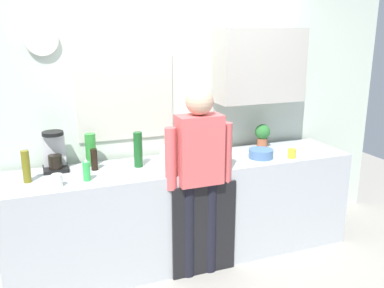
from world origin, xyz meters
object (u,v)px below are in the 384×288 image
at_px(coffee_maker, 54,153).
at_px(storage_canister, 168,156).
at_px(bottle_olive_oil, 26,167).
at_px(cup_white_mug, 57,180).
at_px(potted_plant, 262,134).
at_px(dish_soap, 87,171).
at_px(mixing_bowl, 261,154).
at_px(cup_yellow_cup, 292,153).
at_px(person_at_sink, 199,168).
at_px(bottle_clear_soda, 91,150).
at_px(bottle_dark_sauce, 94,159).
at_px(bottle_green_wine, 138,149).
at_px(bottle_amber_beer, 205,145).

distance_m(coffee_maker, storage_canister, 0.94).
height_order(bottle_olive_oil, cup_white_mug, bottle_olive_oil).
bearing_deg(potted_plant, dish_soap, -168.86).
distance_m(coffee_maker, mixing_bowl, 1.79).
relative_size(mixing_bowl, potted_plant, 0.96).
xyz_separation_m(cup_yellow_cup, person_at_sink, (-0.94, -0.09, 0.01)).
height_order(mixing_bowl, storage_canister, storage_canister).
bearing_deg(bottle_olive_oil, mixing_bowl, -2.81).
bearing_deg(bottle_clear_soda, cup_white_mug, -126.71).
bearing_deg(bottle_dark_sauce, dish_soap, -111.68).
bearing_deg(bottle_green_wine, bottle_amber_beer, 3.59).
distance_m(bottle_dark_sauce, dish_soap, 0.25).
xyz_separation_m(bottle_amber_beer, cup_yellow_cup, (0.72, -0.30, -0.07)).
relative_size(cup_yellow_cup, potted_plant, 0.37).
xyz_separation_m(bottle_olive_oil, dish_soap, (0.43, -0.13, -0.05)).
bearing_deg(bottle_amber_beer, mixing_bowl, -23.50).
xyz_separation_m(bottle_green_wine, bottle_dark_sauce, (-0.36, 0.05, -0.06)).
bearing_deg(bottle_dark_sauce, potted_plant, 3.74).
relative_size(bottle_dark_sauce, cup_white_mug, 1.89).
relative_size(bottle_olive_oil, potted_plant, 1.09).
bearing_deg(cup_yellow_cup, mixing_bowl, 158.08).
relative_size(bottle_amber_beer, mixing_bowl, 1.05).
height_order(coffee_maker, mixing_bowl, coffee_maker).
bearing_deg(person_at_sink, cup_yellow_cup, 9.41).
bearing_deg(bottle_green_wine, cup_white_mug, -160.37).
bearing_deg(coffee_maker, storage_canister, -13.96).
distance_m(bottle_amber_beer, bottle_olive_oil, 1.52).
bearing_deg(storage_canister, bottle_dark_sauce, 170.85).
relative_size(potted_plant, person_at_sink, 0.14).
bearing_deg(storage_canister, coffee_maker, 166.04).
distance_m(bottle_green_wine, bottle_olive_oil, 0.89).
distance_m(bottle_dark_sauce, storage_canister, 0.61).
bearing_deg(coffee_maker, bottle_green_wine, -14.64).
xyz_separation_m(bottle_olive_oil, cup_yellow_cup, (2.24, -0.20, -0.08)).
relative_size(bottle_clear_soda, cup_yellow_cup, 3.29).
height_order(bottle_amber_beer, dish_soap, bottle_amber_beer).
xyz_separation_m(bottle_green_wine, bottle_olive_oil, (-0.88, -0.06, -0.02)).
distance_m(mixing_bowl, person_at_sink, 0.71).
distance_m(bottle_green_wine, dish_soap, 0.50).
bearing_deg(cup_yellow_cup, bottle_green_wine, 168.92).
height_order(bottle_clear_soda, person_at_sink, person_at_sink).
height_order(bottle_clear_soda, storage_canister, bottle_clear_soda).
bearing_deg(potted_plant, bottle_clear_soda, 179.28).
bearing_deg(potted_plant, bottle_amber_beer, -170.21).
relative_size(potted_plant, dish_soap, 1.28).
distance_m(bottle_amber_beer, cup_white_mug, 1.34).
xyz_separation_m(mixing_bowl, storage_canister, (-0.85, 0.11, 0.04)).
relative_size(bottle_clear_soda, storage_canister, 1.65).
distance_m(bottle_green_wine, potted_plant, 1.30).
bearing_deg(bottle_amber_beer, storage_canister, -166.66).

